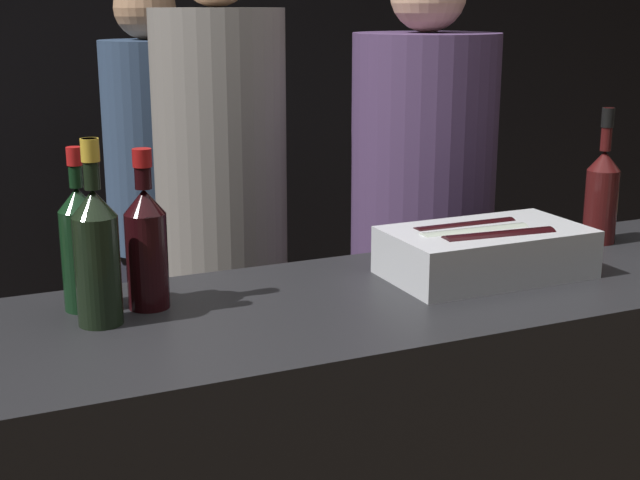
{
  "coord_description": "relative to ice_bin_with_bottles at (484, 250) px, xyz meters",
  "views": [
    {
      "loc": [
        -0.7,
        -1.24,
        1.64
      ],
      "look_at": [
        0.0,
        0.32,
        1.19
      ],
      "focal_mm": 50.0,
      "sensor_mm": 36.0,
      "label": 1
    }
  ],
  "objects": [
    {
      "name": "ice_bin_with_bottles",
      "position": [
        0.0,
        0.0,
        0.0
      ],
      "size": [
        0.43,
        0.25,
        0.11
      ],
      "color": "#B7BABF",
      "rests_on": "bar_counter"
    },
    {
      "name": "red_wine_bottle_tall",
      "position": [
        -0.72,
        0.09,
        0.07
      ],
      "size": [
        0.08,
        0.08,
        0.31
      ],
      "color": "black",
      "rests_on": "bar_counter"
    },
    {
      "name": "person_grey_polo",
      "position": [
        -0.36,
        1.51,
        -0.15
      ],
      "size": [
        0.33,
        0.33,
        1.74
      ],
      "rotation": [
        0.0,
        0.0,
        0.94
      ],
      "color": "black",
      "rests_on": "ground_plane"
    },
    {
      "name": "person_in_hoodie",
      "position": [
        -0.31,
        0.88,
        -0.1
      ],
      "size": [
        0.38,
        0.38,
        1.85
      ],
      "rotation": [
        0.0,
        0.0,
        2.69
      ],
      "color": "black",
      "rests_on": "ground_plane"
    },
    {
      "name": "person_blond_tee",
      "position": [
        0.21,
        0.62,
        -0.14
      ],
      "size": [
        0.41,
        0.41,
        1.78
      ],
      "rotation": [
        0.0,
        0.0,
        2.79
      ],
      "color": "black",
      "rests_on": "ground_plane"
    },
    {
      "name": "wall_back_chalkboard",
      "position": [
        -0.39,
        2.42,
        0.27
      ],
      "size": [
        6.4,
        0.06,
        2.8
      ],
      "color": "black",
      "rests_on": "ground_plane"
    },
    {
      "name": "red_wine_bottle_burgundy",
      "position": [
        -0.83,
        0.13,
        0.07
      ],
      "size": [
        0.07,
        0.07,
        0.32
      ],
      "color": "black",
      "rests_on": "bar_counter"
    },
    {
      "name": "red_wine_bottle_black_foil",
      "position": [
        0.42,
        0.12,
        0.07
      ],
      "size": [
        0.08,
        0.08,
        0.33
      ],
      "color": "#380F0F",
      "rests_on": "bar_counter"
    },
    {
      "name": "champagne_bottle",
      "position": [
        -0.82,
        0.03,
        0.08
      ],
      "size": [
        0.08,
        0.08,
        0.35
      ],
      "color": "black",
      "rests_on": "bar_counter"
    }
  ]
}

